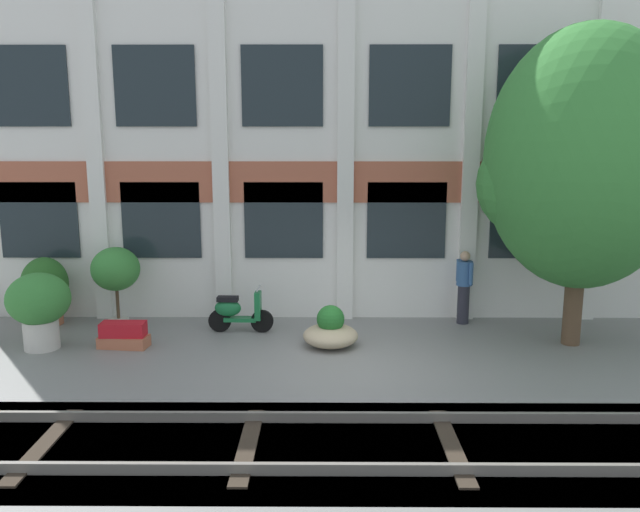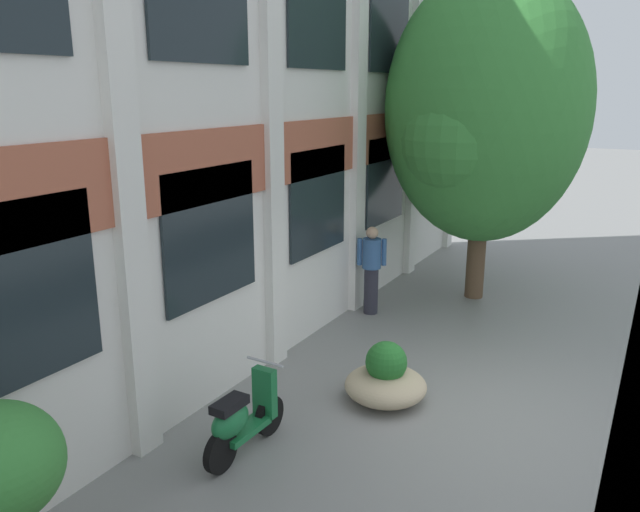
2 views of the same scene
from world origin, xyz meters
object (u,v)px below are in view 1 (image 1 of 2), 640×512
at_px(potted_plant_stone_basin, 39,304).
at_px(resident_by_doorway, 464,285).
at_px(potted_plant_square_trough, 124,335).
at_px(potted_plant_low_pan, 116,271).
at_px(potted_plant_wide_bowl, 331,331).
at_px(broadleaf_tree, 584,164).
at_px(scooter_second_parked, 238,312).
at_px(potted_plant_glazed_jar, 45,288).

distance_m(potted_plant_stone_basin, resident_by_doorway, 8.78).
xyz_separation_m(potted_plant_stone_basin, potted_plant_square_trough, (1.57, 0.09, -0.66)).
height_order(potted_plant_low_pan, potted_plant_wide_bowl, potted_plant_low_pan).
height_order(broadleaf_tree, potted_plant_wide_bowl, broadleaf_tree).
relative_size(potted_plant_stone_basin, resident_by_doorway, 0.93).
height_order(broadleaf_tree, potted_plant_stone_basin, broadleaf_tree).
xyz_separation_m(potted_plant_stone_basin, scooter_second_parked, (3.68, 1.10, -0.46)).
bearing_deg(broadleaf_tree, potted_plant_low_pan, 173.53).
bearing_deg(potted_plant_glazed_jar, potted_plant_square_trough, -35.23).
bearing_deg(potted_plant_low_pan, potted_plant_glazed_jar, 172.95).
relative_size(potted_plant_wide_bowl, scooter_second_parked, 0.79).
xyz_separation_m(scooter_second_parked, resident_by_doorway, (4.91, 0.67, 0.44)).
relative_size(broadleaf_tree, potted_plant_wide_bowl, 5.65).
distance_m(potted_plant_glazed_jar, scooter_second_parked, 4.34).
height_order(potted_plant_square_trough, scooter_second_parked, scooter_second_parked).
bearing_deg(potted_plant_low_pan, broadleaf_tree, -6.47).
xyz_separation_m(potted_plant_glazed_jar, potted_plant_wide_bowl, (6.25, -1.43, -0.52)).
xyz_separation_m(broadleaf_tree, scooter_second_parked, (-6.76, 0.74, -3.12)).
xyz_separation_m(potted_plant_low_pan, potted_plant_stone_basin, (-1.04, -1.43, -0.35)).
xyz_separation_m(potted_plant_glazed_jar, potted_plant_stone_basin, (0.60, -1.63, 0.08)).
bearing_deg(potted_plant_stone_basin, potted_plant_glazed_jar, 110.35).
distance_m(potted_plant_glazed_jar, potted_plant_square_trough, 2.73).
xyz_separation_m(potted_plant_glazed_jar, potted_plant_low_pan, (1.64, -0.20, 0.43)).
bearing_deg(scooter_second_parked, potted_plant_wide_bowl, -22.95).
height_order(potted_plant_stone_basin, potted_plant_square_trough, potted_plant_stone_basin).
distance_m(potted_plant_wide_bowl, potted_plant_square_trough, 4.07).
relative_size(potted_plant_glazed_jar, potted_plant_square_trough, 1.51).
relative_size(potted_plant_square_trough, scooter_second_parked, 0.72).
bearing_deg(scooter_second_parked, potted_plant_stone_basin, -161.56).
distance_m(potted_plant_square_trough, resident_by_doorway, 7.25).
distance_m(broadleaf_tree, scooter_second_parked, 7.49).
height_order(potted_plant_glazed_jar, scooter_second_parked, potted_plant_glazed_jar).
height_order(potted_plant_wide_bowl, scooter_second_parked, scooter_second_parked).
bearing_deg(potted_plant_stone_basin, potted_plant_low_pan, 53.96).
relative_size(broadleaf_tree, potted_plant_square_trough, 6.18).
bearing_deg(potted_plant_glazed_jar, potted_plant_wide_bowl, -12.94).
bearing_deg(potted_plant_wide_bowl, potted_plant_stone_basin, -178.01).
xyz_separation_m(potted_plant_low_pan, scooter_second_parked, (2.64, -0.33, -0.81)).
bearing_deg(resident_by_doorway, scooter_second_parked, -18.12).
height_order(potted_plant_stone_basin, resident_by_doorway, resident_by_doorway).
distance_m(potted_plant_low_pan, potted_plant_stone_basin, 1.80).
distance_m(potted_plant_low_pan, potted_plant_square_trough, 1.75).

